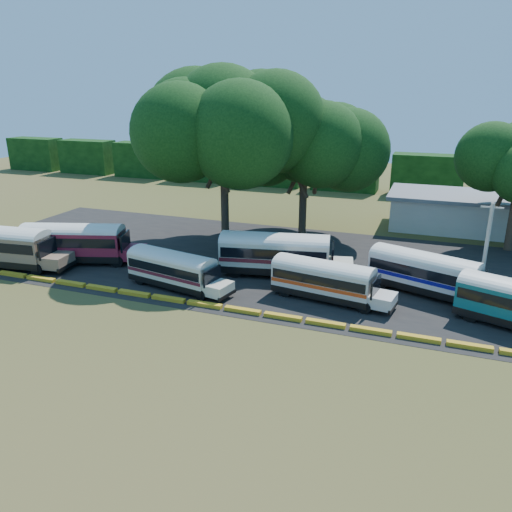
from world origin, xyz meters
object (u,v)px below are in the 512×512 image
(bus_cream_west, at_px, (174,268))
(bus_red, at_px, (76,241))
(tree_west, at_px, (223,121))
(bus_white_red, at_px, (325,278))
(bus_beige, at_px, (3,244))

(bus_cream_west, bearing_deg, bus_red, 179.45)
(bus_cream_west, height_order, tree_west, tree_west)
(bus_white_red, distance_m, tree_west, 19.96)
(bus_beige, distance_m, tree_west, 22.93)
(tree_west, bearing_deg, bus_white_red, -40.49)
(bus_beige, relative_size, tree_west, 0.65)
(bus_beige, xyz_separation_m, tree_west, (15.39, 13.69, 10.08))
(bus_white_red, bearing_deg, bus_beige, -165.87)
(bus_white_red, bearing_deg, tree_west, 148.29)
(bus_red, relative_size, tree_west, 0.65)
(bus_red, xyz_separation_m, bus_white_red, (23.08, -0.56, -0.35))
(bus_beige, height_order, tree_west, tree_west)
(tree_west, bearing_deg, bus_red, -134.08)
(bus_beige, height_order, bus_red, bus_beige)
(bus_red, relative_size, bus_white_red, 1.19)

